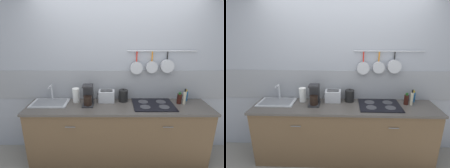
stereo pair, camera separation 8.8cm
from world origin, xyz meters
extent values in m
plane|color=gray|center=(0.00, 0.00, 0.00)|extent=(12.00, 12.00, 0.00)
cube|color=#999EA8|center=(0.00, 0.32, 1.30)|extent=(7.20, 0.06, 2.60)
cube|color=gray|center=(0.00, 0.32, 1.14)|extent=(7.20, 0.07, 0.47)
cylinder|color=#B7BABF|center=(0.65, 0.27, 1.68)|extent=(1.04, 0.02, 0.02)
cylinder|color=red|center=(0.28, 0.27, 1.59)|extent=(0.02, 0.02, 0.15)
cylinder|color=#B7BABF|center=(0.28, 0.25, 1.42)|extent=(0.19, 0.04, 0.19)
cylinder|color=orange|center=(0.51, 0.27, 1.60)|extent=(0.02, 0.02, 0.15)
cylinder|color=#B7BABF|center=(0.51, 0.25, 1.43)|extent=(0.18, 0.04, 0.18)
cylinder|color=black|center=(0.74, 0.27, 1.61)|extent=(0.02, 0.02, 0.11)
cylinder|color=#B7BABF|center=(0.74, 0.24, 1.46)|extent=(0.20, 0.06, 0.20)
cube|color=brown|center=(0.00, 0.00, 0.43)|extent=(2.68, 0.52, 0.87)
cylinder|color=slate|center=(-0.67, -0.27, 0.71)|extent=(0.14, 0.01, 0.01)
cylinder|color=slate|center=(0.67, -0.27, 0.71)|extent=(0.14, 0.01, 0.01)
cube|color=#4C4742|center=(0.00, 0.00, 0.89)|extent=(2.72, 0.56, 0.03)
cube|color=#B7BABF|center=(-1.05, 0.09, 0.91)|extent=(0.55, 0.34, 0.01)
cube|color=slate|center=(-1.05, 0.09, 0.92)|extent=(0.47, 0.28, 0.00)
cylinder|color=#B7BABF|center=(-1.05, 0.22, 1.03)|extent=(0.03, 0.03, 0.26)
cylinder|color=#B7BABF|center=(-1.05, 0.15, 1.15)|extent=(0.02, 0.14, 0.02)
cylinder|color=white|center=(-0.65, 0.16, 1.01)|extent=(0.11, 0.11, 0.22)
cube|color=#262628|center=(-0.45, 0.02, 0.91)|extent=(0.16, 0.19, 0.02)
cube|color=#262628|center=(-0.45, 0.08, 1.06)|extent=(0.15, 0.07, 0.31)
cylinder|color=black|center=(-0.45, -0.01, 0.99)|extent=(0.12, 0.12, 0.13)
cube|color=#262628|center=(-0.45, 0.04, 1.20)|extent=(0.15, 0.15, 0.02)
cube|color=#B7BABF|center=(-0.18, 0.18, 0.99)|extent=(0.24, 0.17, 0.18)
cube|color=black|center=(-0.18, 0.15, 1.08)|extent=(0.18, 0.03, 0.00)
cube|color=black|center=(-0.18, 0.21, 1.08)|extent=(0.18, 0.03, 0.00)
cube|color=black|center=(-0.31, 0.18, 1.03)|extent=(0.02, 0.02, 0.02)
cylinder|color=black|center=(0.08, 0.18, 1.00)|extent=(0.14, 0.14, 0.19)
sphere|color=black|center=(0.08, 0.18, 1.10)|extent=(0.02, 0.02, 0.02)
cube|color=black|center=(0.52, 0.03, 0.91)|extent=(0.61, 0.47, 0.01)
cylinder|color=#38383D|center=(0.38, -0.06, 0.92)|extent=(0.15, 0.15, 0.00)
cylinder|color=#38383D|center=(0.66, -0.06, 0.92)|extent=(0.15, 0.15, 0.00)
cylinder|color=#38383D|center=(0.38, 0.13, 0.92)|extent=(0.15, 0.15, 0.00)
cylinder|color=#38383D|center=(0.66, 0.13, 0.92)|extent=(0.15, 0.15, 0.00)
cylinder|color=#33140F|center=(0.93, 0.10, 0.98)|extent=(0.07, 0.07, 0.15)
cylinder|color=#194C19|center=(0.93, 0.10, 1.07)|extent=(0.04, 0.04, 0.03)
cylinder|color=#BFB799|center=(1.00, 0.08, 1.00)|extent=(0.05, 0.05, 0.20)
cylinder|color=black|center=(1.00, 0.08, 1.12)|extent=(0.03, 0.03, 0.04)
cylinder|color=navy|center=(1.07, 0.21, 0.98)|extent=(0.07, 0.07, 0.15)
cylinder|color=#B28C19|center=(1.07, 0.21, 1.07)|extent=(0.04, 0.04, 0.03)
camera|label=1|loc=(-0.10, -2.37, 2.00)|focal=28.00mm
camera|label=2|loc=(-0.01, -2.37, 2.00)|focal=28.00mm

